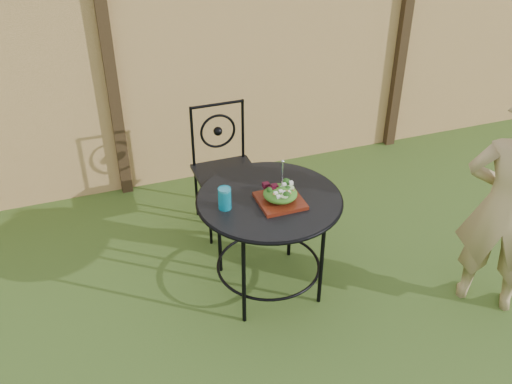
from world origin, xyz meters
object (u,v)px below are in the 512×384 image
patio_chair (225,165)px  salad_plate (280,201)px  diner (507,207)px  patio_table (269,216)px

patio_chair → salad_plate: (0.08, -0.92, 0.23)m
diner → salad_plate: diner is taller
patio_table → patio_chair: (-0.04, 0.84, -0.08)m
patio_chair → patio_table: bearing=-87.4°
patio_chair → salad_plate: patio_chair is taller
patio_table → diner: (1.31, -0.60, 0.15)m
patio_table → patio_chair: bearing=92.6°
patio_table → salad_plate: 0.17m
patio_table → salad_plate: (0.04, -0.07, 0.15)m
patio_chair → salad_plate: size_ratio=3.52×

